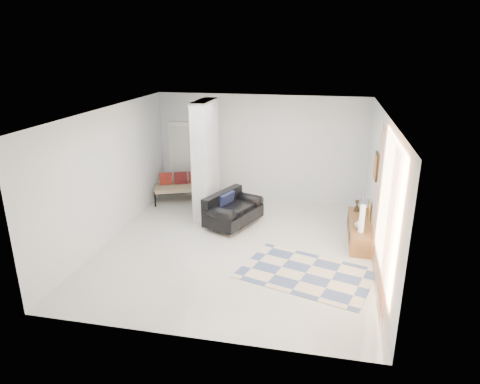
# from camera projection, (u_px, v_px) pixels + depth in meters

# --- Properties ---
(floor) EXTENTS (6.00, 6.00, 0.00)m
(floor) POSITION_uv_depth(u_px,v_px,m) (237.00, 247.00, 8.94)
(floor) COLOR beige
(floor) RESTS_ON ground
(ceiling) EXTENTS (6.00, 6.00, 0.00)m
(ceiling) POSITION_uv_depth(u_px,v_px,m) (236.00, 112.00, 8.02)
(ceiling) COLOR white
(ceiling) RESTS_ON wall_back
(wall_back) EXTENTS (6.00, 0.00, 6.00)m
(wall_back) POSITION_uv_depth(u_px,v_px,m) (261.00, 149.00, 11.26)
(wall_back) COLOR silver
(wall_back) RESTS_ON ground
(wall_front) EXTENTS (6.00, 0.00, 6.00)m
(wall_front) POSITION_uv_depth(u_px,v_px,m) (189.00, 251.00, 5.71)
(wall_front) COLOR silver
(wall_front) RESTS_ON ground
(wall_left) EXTENTS (0.00, 6.00, 6.00)m
(wall_left) POSITION_uv_depth(u_px,v_px,m) (109.00, 175.00, 9.02)
(wall_left) COLOR silver
(wall_left) RESTS_ON ground
(wall_right) EXTENTS (0.00, 6.00, 6.00)m
(wall_right) POSITION_uv_depth(u_px,v_px,m) (381.00, 192.00, 7.95)
(wall_right) COLOR silver
(wall_right) RESTS_ON ground
(partition_column) EXTENTS (0.35, 1.20, 2.80)m
(partition_column) POSITION_uv_depth(u_px,v_px,m) (206.00, 160.00, 10.18)
(partition_column) COLOR silver
(partition_column) RESTS_ON floor
(hallway_door) EXTENTS (0.85, 0.06, 2.04)m
(hallway_door) POSITION_uv_depth(u_px,v_px,m) (185.00, 159.00, 11.75)
(hallway_door) COLOR white
(hallway_door) RESTS_ON floor
(curtain) EXTENTS (0.00, 2.55, 2.55)m
(curtain) POSITION_uv_depth(u_px,v_px,m) (383.00, 212.00, 6.89)
(curtain) COLOR orange
(curtain) RESTS_ON wall_right
(wall_art) EXTENTS (0.04, 0.45, 0.55)m
(wall_art) POSITION_uv_depth(u_px,v_px,m) (376.00, 166.00, 8.71)
(wall_art) COLOR #34200E
(wall_art) RESTS_ON wall_right
(media_console) EXTENTS (0.45, 1.81, 0.80)m
(media_console) POSITION_uv_depth(u_px,v_px,m) (359.00, 230.00, 9.22)
(media_console) COLOR brown
(media_console) RESTS_ON floor
(loveseat) EXTENTS (1.27, 1.60, 0.76)m
(loveseat) POSITION_uv_depth(u_px,v_px,m) (231.00, 210.00, 9.92)
(loveseat) COLOR silver
(loveseat) RESTS_ON floor
(daybed) EXTENTS (1.86, 1.29, 0.77)m
(daybed) POSITION_uv_depth(u_px,v_px,m) (186.00, 185.00, 11.46)
(daybed) COLOR black
(daybed) RESTS_ON floor
(area_rug) EXTENTS (2.68, 2.16, 0.01)m
(area_rug) POSITION_uv_depth(u_px,v_px,m) (306.00, 273.00, 7.89)
(area_rug) COLOR beige
(area_rug) RESTS_ON floor
(cylinder_lamp) EXTENTS (0.11, 0.11, 0.58)m
(cylinder_lamp) POSITION_uv_depth(u_px,v_px,m) (362.00, 219.00, 8.59)
(cylinder_lamp) COLOR white
(cylinder_lamp) RESTS_ON media_console
(bronze_figurine) EXTENTS (0.15, 0.15, 0.27)m
(bronze_figurine) POSITION_uv_depth(u_px,v_px,m) (357.00, 205.00, 9.72)
(bronze_figurine) COLOR #332216
(bronze_figurine) RESTS_ON media_console
(vase) EXTENTS (0.19, 0.19, 0.19)m
(vase) POSITION_uv_depth(u_px,v_px,m) (359.00, 223.00, 8.85)
(vase) COLOR white
(vase) RESTS_ON media_console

